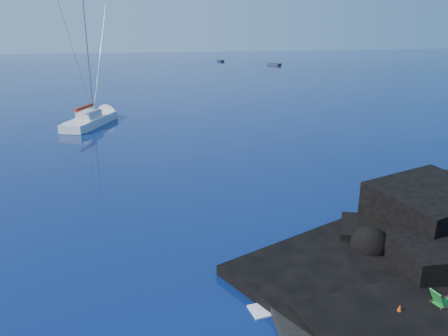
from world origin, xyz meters
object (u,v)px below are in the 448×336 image
at_px(sailboat, 92,125).
at_px(distant_boat_a, 221,62).
at_px(marker_cone, 399,311).
at_px(distant_boat_b, 274,65).

bearing_deg(sailboat, distant_boat_a, 92.19).
bearing_deg(marker_cone, distant_boat_b, 71.38).
relative_size(sailboat, distant_boat_a, 3.32).
height_order(marker_cone, distant_boat_b, marker_cone).
xyz_separation_m(marker_cone, distant_boat_b, (38.36, 113.82, -0.61)).
bearing_deg(marker_cone, distant_boat_a, 78.67).
bearing_deg(sailboat, marker_cone, -48.80).
distance_m(distant_boat_a, distant_boat_b, 22.42).
bearing_deg(marker_cone, sailboat, 106.76).
xyz_separation_m(distant_boat_a, distant_boat_b, (11.71, -19.12, 0.00)).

